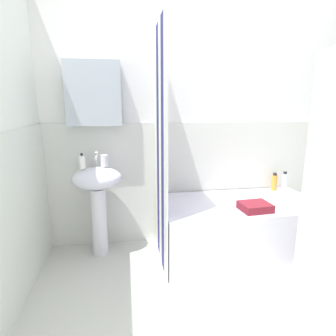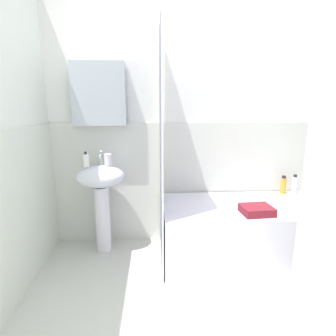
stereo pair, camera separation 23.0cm
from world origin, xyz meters
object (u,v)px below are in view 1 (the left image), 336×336
toothbrush_cup (105,161)px  shampoo_bottle (284,181)px  sink (98,191)px  conditioner_bottle (274,182)px  towel_folded (255,207)px  soap_dispenser (82,162)px  bathtub (238,228)px

toothbrush_cup → shampoo_bottle: (1.80, 0.09, -0.29)m
sink → toothbrush_cup: toothbrush_cup is taller
shampoo_bottle → conditioner_bottle: shampoo_bottle is taller
toothbrush_cup → conditioner_bottle: 1.72m
conditioner_bottle → towel_folded: (-0.45, -0.50, -0.05)m
conditioner_bottle → toothbrush_cup: bearing=-177.1°
soap_dispenser → bathtub: (1.38, -0.14, -0.64)m
towel_folded → bathtub: bearing=101.5°
conditioner_bottle → towel_folded: size_ratio=0.76×
sink → towel_folded: (1.31, -0.39, -0.08)m
conditioner_bottle → shampoo_bottle: bearing=2.1°
sink → soap_dispenser: soap_dispenser is taller
soap_dispenser → bathtub: soap_dispenser is taller
shampoo_bottle → towel_folded: (-0.56, -0.51, -0.06)m
bathtub → towel_folded: bearing=-78.5°
soap_dispenser → conditioner_bottle: bearing=4.5°
soap_dispenser → toothbrush_cup: soap_dispenser is taller
sink → toothbrush_cup: bearing=16.4°
soap_dispenser → shampoo_bottle: soap_dispenser is taller
bathtub → shampoo_bottle: shampoo_bottle is taller
conditioner_bottle → towel_folded: 0.67m
toothbrush_cup → towel_folded: size_ratio=0.42×
conditioner_bottle → sink: bearing=-176.5°
soap_dispenser → shampoo_bottle: size_ratio=0.71×
sink → conditioner_bottle: (1.76, 0.11, -0.02)m
toothbrush_cup → bathtub: (1.20, -0.20, -0.63)m
sink → towel_folded: sink is taller
sink → bathtub: sink is taller
soap_dispenser → conditioner_bottle: soap_dispenser is taller
sink → conditioner_bottle: bearing=3.5°
toothbrush_cup → bathtub: size_ratio=0.07×
towel_folded → shampoo_bottle: bearing=41.9°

